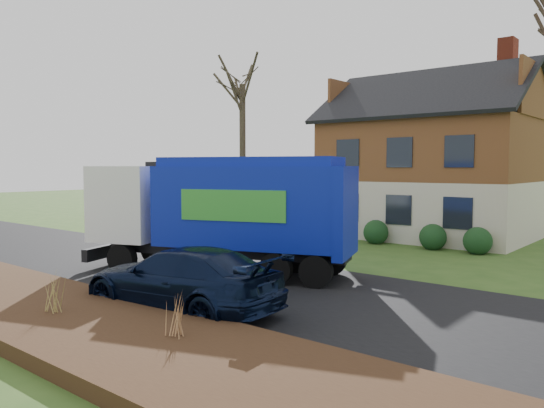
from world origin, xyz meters
The scene contains 12 objects.
ground centered at (0.00, 0.00, 0.00)m, with size 120.00×120.00×0.00m, color #2E4E1A.
road centered at (0.00, 0.00, 0.01)m, with size 80.00×7.00×0.02m, color black.
mulch_verge centered at (0.00, -5.30, 0.15)m, with size 80.00×3.50×0.30m, color #311C10.
main_house centered at (1.49, 13.91, 4.03)m, with size 12.95×8.95×9.26m.
ranch_house centered at (-12.00, 13.00, 1.81)m, with size 9.80×8.20×3.70m.
garbage_truck centered at (0.75, 0.70, 2.11)m, with size 8.81×5.09×3.66m.
silver_sedan centered at (-5.30, 4.99, 0.71)m, with size 1.51×4.33×1.43m, color #AEB1B6.
navy_wagon centered at (2.94, -2.97, 0.75)m, with size 2.11×5.18×1.50m, color black.
tree_front_west centered at (-6.40, 9.32, 8.74)m, with size 3.57×3.57×10.61m.
tree_back centered at (4.55, 20.71, 8.43)m, with size 3.19×3.19×10.11m.
grass_clump_mid centered at (1.79, -5.48, 0.72)m, with size 0.30×0.25×0.84m.
grass_clump_east centered at (5.05, -4.87, 0.68)m, with size 0.30×0.25×0.76m.
Camera 1 is at (12.38, -11.08, 3.37)m, focal length 35.00 mm.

